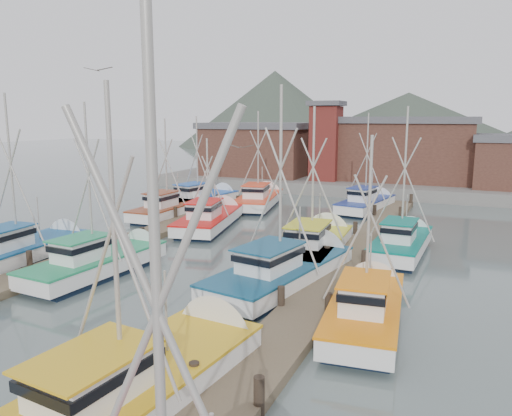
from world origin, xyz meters
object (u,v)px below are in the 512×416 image
at_px(boat_12, 260,199).
at_px(boat_8, 211,218).
at_px(lookout_tower, 326,140).
at_px(boat_4, 104,261).
at_px(boat_1, 143,381).

bearing_deg(boat_12, boat_8, -100.20).
bearing_deg(lookout_tower, boat_4, -94.04).
bearing_deg(lookout_tower, boat_1, -81.07).
distance_m(lookout_tower, boat_8, 22.25).
distance_m(boat_1, boat_8, 23.05).
xyz_separation_m(lookout_tower, boat_12, (-2.74, -11.95, -4.87)).
height_order(lookout_tower, boat_1, lookout_tower).
bearing_deg(lookout_tower, boat_8, -96.78).
relative_size(lookout_tower, boat_1, 0.82).
height_order(boat_4, boat_12, boat_4).
xyz_separation_m(lookout_tower, boat_8, (-2.56, -21.55, -4.88)).
bearing_deg(lookout_tower, boat_12, -102.92).
xyz_separation_m(lookout_tower, boat_1, (6.70, -42.66, -4.87)).
height_order(lookout_tower, boat_12, lookout_tower).
relative_size(boat_1, boat_4, 1.09).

